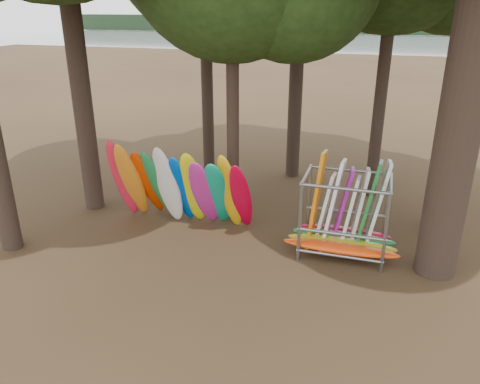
% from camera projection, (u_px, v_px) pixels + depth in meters
% --- Properties ---
extents(ground, '(120.00, 120.00, 0.00)m').
position_uv_depth(ground, '(242.00, 261.00, 12.83)').
color(ground, '#47331E').
rests_on(ground, ground).
extents(lake, '(160.00, 160.00, 0.00)m').
position_uv_depth(lake, '(365.00, 54.00, 66.03)').
color(lake, gray).
rests_on(lake, ground).
extents(far_shore, '(160.00, 4.00, 4.00)m').
position_uv_depth(far_shore, '(378.00, 25.00, 109.61)').
color(far_shore, black).
rests_on(far_shore, ground).
extents(kayak_row, '(4.64, 2.23, 3.01)m').
position_uv_depth(kayak_row, '(181.00, 188.00, 14.33)').
color(kayak_row, red).
rests_on(kayak_row, ground).
extents(storage_rack, '(3.14, 1.58, 2.90)m').
position_uv_depth(storage_rack, '(344.00, 219.00, 12.87)').
color(storage_rack, gray).
rests_on(storage_rack, ground).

